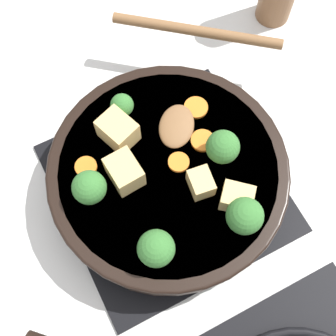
# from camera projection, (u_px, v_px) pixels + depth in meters

# --- Properties ---
(ground_plane) EXTENTS (2.40, 2.40, 0.00)m
(ground_plane) POSITION_uv_depth(u_px,v_px,m) (168.00, 188.00, 0.70)
(ground_plane) COLOR silver
(front_burner_grate) EXTENTS (0.31, 0.31, 0.03)m
(front_burner_grate) POSITION_uv_depth(u_px,v_px,m) (168.00, 185.00, 0.69)
(front_burner_grate) COLOR black
(front_burner_grate) RESTS_ON ground_plane
(skillet_pan) EXTENTS (0.42, 0.42, 0.05)m
(skillet_pan) POSITION_uv_depth(u_px,v_px,m) (167.00, 176.00, 0.65)
(skillet_pan) COLOR black
(skillet_pan) RESTS_ON front_burner_grate
(wooden_spoon) EXTENTS (0.25, 0.26, 0.02)m
(wooden_spoon) POSITION_uv_depth(u_px,v_px,m) (189.00, 68.00, 0.68)
(wooden_spoon) COLOR brown
(wooden_spoon) RESTS_ON skillet_pan
(tofu_cube_center_large) EXTENTS (0.04, 0.05, 0.04)m
(tofu_cube_center_large) POSITION_uv_depth(u_px,v_px,m) (124.00, 172.00, 0.61)
(tofu_cube_center_large) COLOR #DBB770
(tofu_cube_center_large) RESTS_ON skillet_pan
(tofu_cube_near_handle) EXTENTS (0.05, 0.05, 0.03)m
(tofu_cube_near_handle) POSITION_uv_depth(u_px,v_px,m) (237.00, 198.00, 0.59)
(tofu_cube_near_handle) COLOR #DBB770
(tofu_cube_near_handle) RESTS_ON skillet_pan
(tofu_cube_east_chunk) EXTENTS (0.05, 0.06, 0.04)m
(tofu_cube_east_chunk) POSITION_uv_depth(u_px,v_px,m) (118.00, 130.00, 0.63)
(tofu_cube_east_chunk) COLOR #DBB770
(tofu_cube_east_chunk) RESTS_ON skillet_pan
(tofu_cube_west_chunk) EXTENTS (0.03, 0.04, 0.03)m
(tofu_cube_west_chunk) POSITION_uv_depth(u_px,v_px,m) (201.00, 183.00, 0.60)
(tofu_cube_west_chunk) COLOR #DBB770
(tofu_cube_west_chunk) RESTS_ON skillet_pan
(broccoli_floret_near_spoon) EXTENTS (0.04, 0.04, 0.05)m
(broccoli_floret_near_spoon) POSITION_uv_depth(u_px,v_px,m) (89.00, 188.00, 0.59)
(broccoli_floret_near_spoon) COLOR #709956
(broccoli_floret_near_spoon) RESTS_ON skillet_pan
(broccoli_floret_center_top) EXTENTS (0.03, 0.03, 0.04)m
(broccoli_floret_center_top) POSITION_uv_depth(u_px,v_px,m) (122.00, 106.00, 0.64)
(broccoli_floret_center_top) COLOR #709956
(broccoli_floret_center_top) RESTS_ON skillet_pan
(broccoli_floret_east_rim) EXTENTS (0.05, 0.05, 0.05)m
(broccoli_floret_east_rim) POSITION_uv_depth(u_px,v_px,m) (245.00, 216.00, 0.57)
(broccoli_floret_east_rim) COLOR #709956
(broccoli_floret_east_rim) RESTS_ON skillet_pan
(broccoli_floret_west_rim) EXTENTS (0.05, 0.05, 0.05)m
(broccoli_floret_west_rim) POSITION_uv_depth(u_px,v_px,m) (156.00, 249.00, 0.56)
(broccoli_floret_west_rim) COLOR #709956
(broccoli_floret_west_rim) RESTS_ON skillet_pan
(broccoli_floret_north_edge) EXTENTS (0.05, 0.05, 0.05)m
(broccoli_floret_north_edge) POSITION_uv_depth(u_px,v_px,m) (223.00, 147.00, 0.61)
(broccoli_floret_north_edge) COLOR #709956
(broccoli_floret_north_edge) RESTS_ON skillet_pan
(carrot_slice_orange_thin) EXTENTS (0.03, 0.03, 0.01)m
(carrot_slice_orange_thin) POSITION_uv_depth(u_px,v_px,m) (178.00, 161.00, 0.63)
(carrot_slice_orange_thin) COLOR orange
(carrot_slice_orange_thin) RESTS_ON skillet_pan
(carrot_slice_near_center) EXTENTS (0.03, 0.03, 0.01)m
(carrot_slice_near_center) POSITION_uv_depth(u_px,v_px,m) (203.00, 140.00, 0.64)
(carrot_slice_near_center) COLOR orange
(carrot_slice_near_center) RESTS_ON skillet_pan
(carrot_slice_edge_slice) EXTENTS (0.03, 0.03, 0.01)m
(carrot_slice_edge_slice) POSITION_uv_depth(u_px,v_px,m) (196.00, 108.00, 0.66)
(carrot_slice_edge_slice) COLOR orange
(carrot_slice_edge_slice) RESTS_ON skillet_pan
(carrot_slice_under_broccoli) EXTENTS (0.03, 0.03, 0.01)m
(carrot_slice_under_broccoli) POSITION_uv_depth(u_px,v_px,m) (86.00, 167.00, 0.63)
(carrot_slice_under_broccoli) COLOR orange
(carrot_slice_under_broccoli) RESTS_ON skillet_pan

